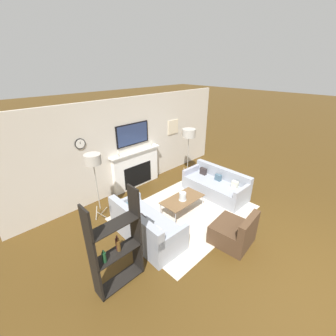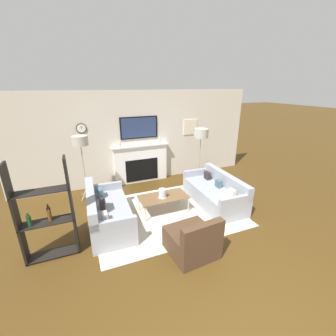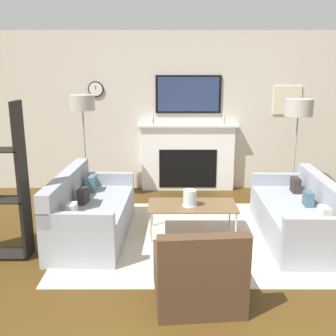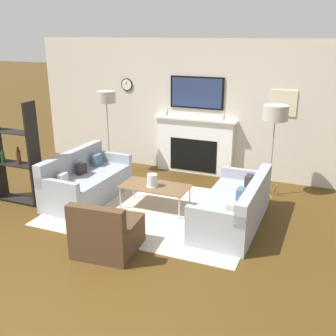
% 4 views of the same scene
% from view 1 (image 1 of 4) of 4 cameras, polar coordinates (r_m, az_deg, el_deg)
% --- Properties ---
extents(ground_plane, '(60.00, 60.00, 0.00)m').
position_cam_1_polar(ground_plane, '(5.11, 32.95, -23.71)').
color(ground_plane, '#483112').
extents(fireplace_wall, '(7.26, 0.28, 2.70)m').
position_cam_1_polar(fireplace_wall, '(6.80, -8.84, 4.92)').
color(fireplace_wall, beige).
rests_on(fireplace_wall, ground_plane).
extents(area_rug, '(3.27, 2.48, 0.01)m').
position_cam_1_polar(area_rug, '(5.96, 4.47, -11.19)').
color(area_rug, beige).
rests_on(area_rug, ground_plane).
extents(couch_left, '(0.88, 1.75, 0.83)m').
position_cam_1_polar(couch_left, '(5.05, -5.76, -14.75)').
color(couch_left, '#969BA6').
rests_on(couch_left, ground_plane).
extents(couch_right, '(0.87, 1.87, 0.75)m').
position_cam_1_polar(couch_right, '(6.73, 12.03, -4.43)').
color(couch_right, '#969BA6').
rests_on(couch_right, ground_plane).
extents(armchair, '(0.84, 0.84, 0.77)m').
position_cam_1_polar(armchair, '(5.15, 16.38, -15.44)').
color(armchair, '#493220').
rests_on(armchair, ground_plane).
extents(coffee_table, '(1.13, 0.58, 0.40)m').
position_cam_1_polar(coffee_table, '(5.78, 3.70, -8.00)').
color(coffee_table, brown).
rests_on(coffee_table, ground_plane).
extents(hurricane_candle, '(0.20, 0.20, 0.21)m').
position_cam_1_polar(hurricane_candle, '(5.68, 3.74, -7.28)').
color(hurricane_candle, silver).
rests_on(hurricane_candle, coffee_table).
extents(floor_lamp_left, '(0.37, 0.37, 1.71)m').
position_cam_1_polar(floor_lamp_left, '(5.28, -18.55, 1.82)').
color(floor_lamp_left, '#9E998E').
rests_on(floor_lamp_left, ground_plane).
extents(floor_lamp_right, '(0.43, 0.43, 1.65)m').
position_cam_1_polar(floor_lamp_right, '(7.25, 5.32, 8.68)').
color(floor_lamp_right, '#9E998E').
rests_on(floor_lamp_right, ground_plane).
extents(shelf_unit, '(0.85, 0.28, 1.77)m').
position_cam_1_polar(shelf_unit, '(3.96, -13.08, -18.70)').
color(shelf_unit, black).
rests_on(shelf_unit, ground_plane).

